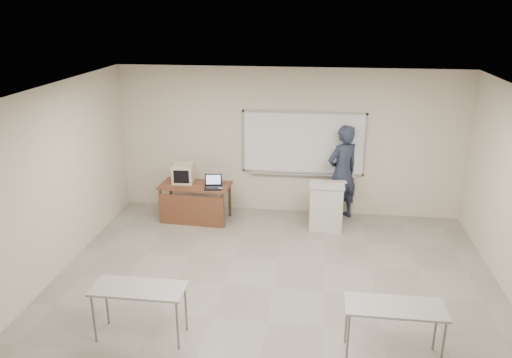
# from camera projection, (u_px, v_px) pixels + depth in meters

# --- Properties ---
(floor) EXTENTS (7.00, 8.00, 0.01)m
(floor) POSITION_uv_depth(u_px,v_px,m) (267.00, 323.00, 6.87)
(floor) COLOR gray
(floor) RESTS_ON ground
(whiteboard) EXTENTS (2.48, 0.10, 1.31)m
(whiteboard) POSITION_uv_depth(u_px,v_px,m) (303.00, 144.00, 10.06)
(whiteboard) COLOR white
(whiteboard) RESTS_ON floor
(student_desks) EXTENTS (4.40, 2.20, 0.73)m
(student_desks) POSITION_uv_depth(u_px,v_px,m) (254.00, 344.00, 5.38)
(student_desks) COLOR #9D9B97
(student_desks) RESTS_ON floor
(instructor_desk) EXTENTS (1.39, 0.69, 0.75)m
(instructor_desk) POSITION_uv_depth(u_px,v_px,m) (194.00, 196.00, 9.89)
(instructor_desk) COLOR brown
(instructor_desk) RESTS_ON floor
(podium) EXTENTS (0.66, 0.48, 0.92)m
(podium) POSITION_uv_depth(u_px,v_px,m) (326.00, 206.00, 9.61)
(podium) COLOR silver
(podium) RESTS_ON floor
(crt_monitor) EXTENTS (0.41, 0.45, 0.38)m
(crt_monitor) POSITION_uv_depth(u_px,v_px,m) (184.00, 173.00, 10.02)
(crt_monitor) COLOR #C2B89C
(crt_monitor) RESTS_ON instructor_desk
(laptop) EXTENTS (0.33, 0.31, 0.25)m
(laptop) POSITION_uv_depth(u_px,v_px,m) (214.00, 185.00, 9.74)
(laptop) COLOR black
(laptop) RESTS_ON instructor_desk
(mouse) EXTENTS (0.12, 0.09, 0.04)m
(mouse) POSITION_uv_depth(u_px,v_px,m) (220.00, 188.00, 9.67)
(mouse) COLOR #A1A3A8
(mouse) RESTS_ON instructor_desk
(keyboard) EXTENTS (0.45, 0.26, 0.02)m
(keyboard) POSITION_uv_depth(u_px,v_px,m) (335.00, 182.00, 9.52)
(keyboard) COLOR #C2B89C
(keyboard) RESTS_ON podium
(presenter) EXTENTS (0.85, 0.80, 1.94)m
(presenter) POSITION_uv_depth(u_px,v_px,m) (342.00, 173.00, 9.93)
(presenter) COLOR black
(presenter) RESTS_ON floor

